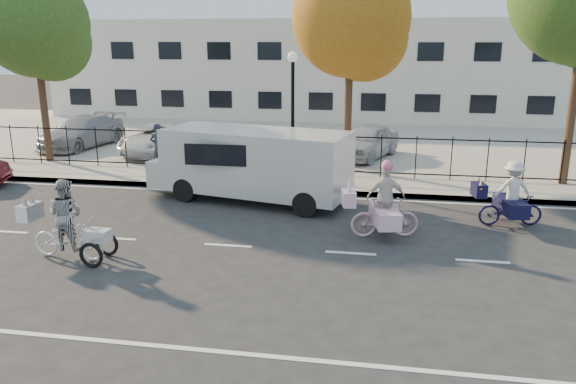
% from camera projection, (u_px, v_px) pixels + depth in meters
% --- Properties ---
extents(ground, '(120.00, 120.00, 0.00)m').
position_uv_depth(ground, '(228.00, 246.00, 13.74)').
color(ground, '#333334').
extents(road_markings, '(60.00, 9.52, 0.01)m').
position_uv_depth(road_markings, '(228.00, 245.00, 13.74)').
color(road_markings, silver).
rests_on(road_markings, ground).
extents(curb, '(60.00, 0.10, 0.15)m').
position_uv_depth(curb, '(269.00, 190.00, 18.52)').
color(curb, '#A8A399').
rests_on(curb, ground).
extents(sidewalk, '(60.00, 2.20, 0.15)m').
position_uv_depth(sidewalk, '(275.00, 182.00, 19.52)').
color(sidewalk, '#A8A399').
rests_on(sidewalk, ground).
extents(parking_lot, '(60.00, 15.60, 0.15)m').
position_uv_depth(parking_lot, '(309.00, 139.00, 27.98)').
color(parking_lot, '#A8A399').
rests_on(parking_lot, ground).
extents(iron_fence, '(58.00, 0.06, 1.50)m').
position_uv_depth(iron_fence, '(281.00, 153.00, 20.35)').
color(iron_fence, black).
rests_on(iron_fence, sidewalk).
extents(building, '(34.00, 10.00, 6.00)m').
position_uv_depth(building, '(330.00, 68.00, 36.71)').
color(building, silver).
rests_on(building, ground).
extents(lamppost, '(0.36, 0.36, 4.33)m').
position_uv_depth(lamppost, '(293.00, 92.00, 19.30)').
color(lamppost, black).
rests_on(lamppost, sidewalk).
extents(street_sign, '(0.85, 0.06, 1.80)m').
position_uv_depth(street_sign, '(228.00, 139.00, 20.13)').
color(street_sign, black).
rests_on(street_sign, sidewalk).
extents(zebra_trike, '(2.21, 0.90, 1.89)m').
position_uv_depth(zebra_trike, '(67.00, 228.00, 12.77)').
color(zebra_trike, white).
rests_on(zebra_trike, ground).
extents(unicorn_bike, '(2.04, 1.45, 2.01)m').
position_uv_depth(unicorn_bike, '(384.00, 209.00, 14.15)').
color(unicorn_bike, '#DAA6AD').
rests_on(unicorn_bike, ground).
extents(bull_bike, '(1.97, 1.37, 1.79)m').
position_uv_depth(bull_bike, '(510.00, 200.00, 15.06)').
color(bull_bike, black).
rests_on(bull_bike, ground).
extents(white_van, '(6.61, 3.34, 2.21)m').
position_uv_depth(white_van, '(252.00, 162.00, 17.26)').
color(white_van, silver).
rests_on(white_van, ground).
extents(pedestrian, '(0.65, 0.44, 1.76)m').
position_uv_depth(pedestrian, '(159.00, 147.00, 20.67)').
color(pedestrian, black).
rests_on(pedestrian, sidewalk).
extents(lot_car_a, '(2.58, 4.92, 1.36)m').
position_uv_depth(lot_car_a, '(82.00, 132.00, 25.31)').
color(lot_car_a, '#9FA1A6').
rests_on(lot_car_a, parking_lot).
extents(lot_car_b, '(2.63, 4.68, 1.24)m').
position_uv_depth(lot_car_b, '(160.00, 139.00, 23.94)').
color(lot_car_b, silver).
rests_on(lot_car_b, parking_lot).
extents(lot_car_d, '(2.94, 4.31, 1.36)m').
position_uv_depth(lot_car_d, '(367.00, 141.00, 23.01)').
color(lot_car_d, '#B8BAC0').
rests_on(lot_car_d, parking_lot).
extents(tree_west, '(4.09, 4.09, 7.50)m').
position_uv_depth(tree_west, '(39.00, 29.00, 21.28)').
color(tree_west, '#442D1D').
rests_on(tree_west, ground).
extents(tree_mid, '(4.21, 4.21, 7.72)m').
position_uv_depth(tree_mid, '(355.00, 24.00, 19.76)').
color(tree_mid, '#442D1D').
rests_on(tree_mid, ground).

